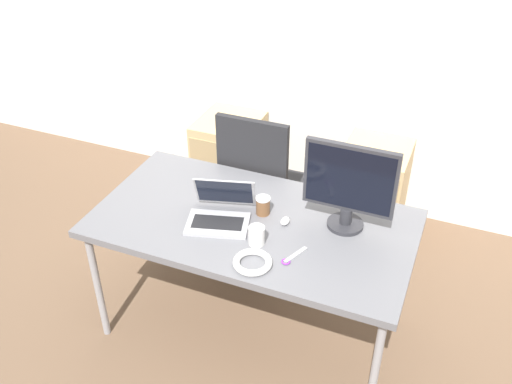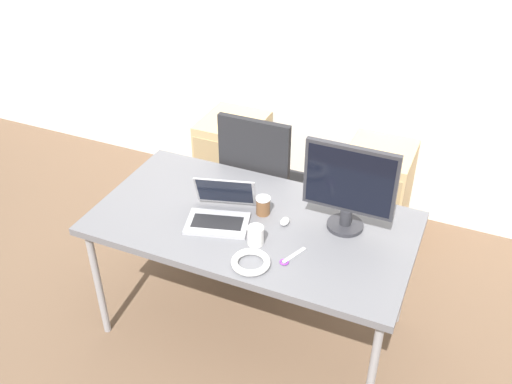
# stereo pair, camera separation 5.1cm
# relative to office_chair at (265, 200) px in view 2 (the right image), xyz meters

# --- Properties ---
(ground_plane) EXTENTS (14.00, 14.00, 0.00)m
(ground_plane) POSITION_rel_office_chair_xyz_m (0.21, -0.68, -0.41)
(ground_plane) COLOR brown
(wall_back) EXTENTS (10.00, 0.05, 2.60)m
(wall_back) POSITION_rel_office_chair_xyz_m (0.21, 0.81, 0.89)
(wall_back) COLOR silver
(wall_back) RESTS_ON ground_plane
(desk) EXTENTS (1.65, 0.87, 0.77)m
(desk) POSITION_rel_office_chair_xyz_m (0.21, -0.68, 0.32)
(desk) COLOR slate
(desk) RESTS_ON ground_plane
(office_chair) EXTENTS (0.56, 0.56, 1.08)m
(office_chair) POSITION_rel_office_chair_xyz_m (0.00, 0.00, 0.00)
(office_chair) COLOR #232326
(office_chair) RESTS_ON ground_plane
(cabinet_left) EXTENTS (0.44, 0.49, 0.64)m
(cabinet_left) POSITION_rel_office_chair_xyz_m (-0.49, 0.54, -0.09)
(cabinet_left) COLOR tan
(cabinet_left) RESTS_ON ground_plane
(cabinet_right) EXTENTS (0.44, 0.49, 0.64)m
(cabinet_right) POSITION_rel_office_chair_xyz_m (0.61, 0.54, -0.09)
(cabinet_right) COLOR tan
(cabinet_right) RESTS_ON ground_plane
(laptop_center) EXTENTS (0.36, 0.37, 0.21)m
(laptop_center) POSITION_rel_office_chair_xyz_m (0.05, -0.74, 0.41)
(laptop_center) COLOR #ADADB2
(laptop_center) RESTS_ON desk
(monitor) EXTENTS (0.46, 0.19, 0.47)m
(monitor) POSITION_rel_office_chair_xyz_m (0.66, -0.54, 0.61)
(monitor) COLOR #2D2D33
(monitor) RESTS_ON desk
(mouse) EXTENTS (0.04, 0.07, 0.03)m
(mouse) POSITION_rel_office_chair_xyz_m (0.37, -0.64, 0.38)
(mouse) COLOR silver
(mouse) RESTS_ON desk
(coffee_cup_white) EXTENTS (0.08, 0.08, 0.10)m
(coffee_cup_white) POSITION_rel_office_chair_xyz_m (0.30, -0.84, 0.42)
(coffee_cup_white) COLOR white
(coffee_cup_white) RESTS_ON desk
(coffee_cup_brown) EXTENTS (0.08, 0.08, 0.10)m
(coffee_cup_brown) POSITION_rel_office_chair_xyz_m (0.23, -0.60, 0.42)
(coffee_cup_brown) COLOR brown
(coffee_cup_brown) RESTS_ON desk
(cable_coil) EXTENTS (0.19, 0.19, 0.03)m
(cable_coil) POSITION_rel_office_chair_xyz_m (0.34, -0.99, 0.38)
(cable_coil) COLOR white
(cable_coil) RESTS_ON desk
(scissors) EXTENTS (0.09, 0.16, 0.01)m
(scissors) POSITION_rel_office_chair_xyz_m (0.49, -0.88, 0.37)
(scissors) COLOR #B2B2B7
(scissors) RESTS_ON desk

